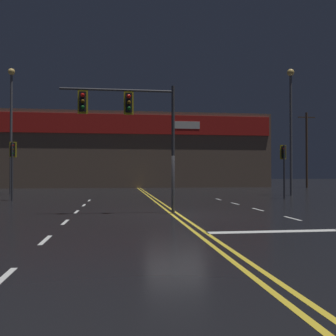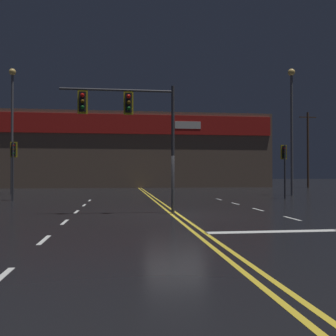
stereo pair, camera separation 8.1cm
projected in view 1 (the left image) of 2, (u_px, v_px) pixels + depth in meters
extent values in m
plane|color=black|center=(176.00, 215.00, 15.61)|extent=(200.00, 200.00, 0.00)
cube|color=gold|center=(172.00, 215.00, 15.59)|extent=(0.12, 60.00, 0.01)
cube|color=gold|center=(180.00, 215.00, 15.63)|extent=(0.12, 60.00, 0.01)
cube|color=silver|center=(3.00, 279.00, 6.13)|extent=(0.12, 1.40, 0.01)
cube|color=silver|center=(45.00, 240.00, 9.70)|extent=(0.12, 1.40, 0.01)
cube|color=silver|center=(65.00, 222.00, 13.27)|extent=(0.12, 1.40, 0.01)
cube|color=silver|center=(77.00, 212.00, 16.84)|extent=(0.12, 1.40, 0.01)
cube|color=silver|center=(84.00, 205.00, 20.41)|extent=(0.12, 1.40, 0.01)
cube|color=silver|center=(89.00, 200.00, 23.98)|extent=(0.12, 1.40, 0.01)
cube|color=silver|center=(292.00, 218.00, 14.38)|extent=(0.12, 1.40, 0.01)
cube|color=silver|center=(258.00, 209.00, 17.95)|extent=(0.12, 1.40, 0.01)
cube|color=silver|center=(235.00, 204.00, 21.52)|extent=(0.12, 1.40, 0.01)
cube|color=silver|center=(218.00, 199.00, 25.09)|extent=(0.12, 1.40, 0.01)
cylinder|color=#38383D|center=(173.00, 150.00, 16.19)|extent=(0.14, 0.14, 5.54)
cylinder|color=#38383D|center=(117.00, 90.00, 15.91)|extent=(4.80, 0.10, 0.10)
cube|color=black|center=(129.00, 103.00, 15.97)|extent=(0.28, 0.24, 0.84)
cube|color=gold|center=(129.00, 103.00, 15.97)|extent=(0.42, 0.08, 0.99)
sphere|color=red|center=(129.00, 96.00, 15.81)|extent=(0.17, 0.17, 0.17)
sphere|color=#543707|center=(129.00, 102.00, 15.81)|extent=(0.17, 0.17, 0.17)
sphere|color=#084513|center=(129.00, 108.00, 15.81)|extent=(0.17, 0.17, 0.17)
cube|color=black|center=(83.00, 102.00, 15.72)|extent=(0.28, 0.24, 0.84)
cube|color=gold|center=(83.00, 102.00, 15.72)|extent=(0.42, 0.08, 0.99)
sphere|color=red|center=(83.00, 95.00, 15.56)|extent=(0.17, 0.17, 0.17)
sphere|color=#543707|center=(83.00, 101.00, 15.56)|extent=(0.17, 0.17, 0.17)
sphere|color=#084513|center=(82.00, 107.00, 15.56)|extent=(0.17, 0.17, 0.17)
cylinder|color=#38383D|center=(12.00, 171.00, 23.72)|extent=(0.13, 0.13, 3.74)
cube|color=black|center=(13.00, 150.00, 23.92)|extent=(0.28, 0.24, 0.84)
cube|color=gold|center=(13.00, 150.00, 23.92)|extent=(0.42, 0.08, 0.99)
sphere|color=red|center=(12.00, 145.00, 23.77)|extent=(0.17, 0.17, 0.17)
sphere|color=#543707|center=(12.00, 149.00, 23.76)|extent=(0.17, 0.17, 0.17)
sphere|color=#084513|center=(12.00, 153.00, 23.76)|extent=(0.17, 0.17, 0.17)
cylinder|color=#38383D|center=(284.00, 172.00, 25.75)|extent=(0.13, 0.13, 3.69)
cube|color=black|center=(283.00, 152.00, 25.95)|extent=(0.28, 0.24, 0.84)
cube|color=gold|center=(283.00, 152.00, 25.95)|extent=(0.42, 0.08, 0.99)
sphere|color=red|center=(284.00, 148.00, 25.80)|extent=(0.17, 0.17, 0.17)
sphere|color=#543707|center=(284.00, 152.00, 25.80)|extent=(0.17, 0.17, 0.17)
sphere|color=#084513|center=(284.00, 156.00, 25.79)|extent=(0.17, 0.17, 0.17)
cylinder|color=#59595E|center=(11.00, 134.00, 31.21)|extent=(0.20, 0.20, 10.10)
sphere|color=#F4C666|center=(12.00, 72.00, 31.29)|extent=(0.56, 0.56, 0.56)
cylinder|color=#59595E|center=(291.00, 135.00, 29.50)|extent=(0.20, 0.20, 9.57)
sphere|color=#F4C666|center=(291.00, 73.00, 29.58)|extent=(0.56, 0.56, 0.56)
cube|color=brown|center=(137.00, 152.00, 49.96)|extent=(33.41, 10.00, 9.29)
cube|color=red|center=(139.00, 124.00, 44.95)|extent=(32.74, 0.20, 2.32)
cube|color=white|center=(187.00, 125.00, 45.66)|extent=(3.20, 0.16, 0.90)
cylinder|color=#4C3828|center=(307.00, 150.00, 46.20)|extent=(0.26, 0.26, 9.30)
cube|color=#4C3828|center=(306.00, 117.00, 46.26)|extent=(2.20, 0.12, 0.12)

